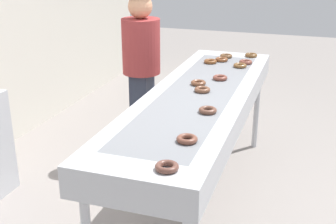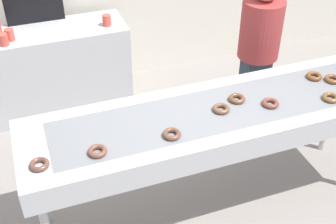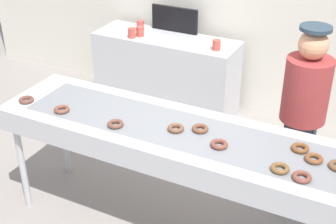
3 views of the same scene
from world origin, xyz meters
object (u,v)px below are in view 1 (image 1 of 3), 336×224
worker_baker (141,64)px  chocolate_donut_8 (202,90)px  chocolate_donut_10 (198,83)px  chocolate_donut_5 (220,78)px  chocolate_donut_0 (226,56)px  chocolate_donut_7 (251,55)px  chocolate_donut_1 (246,62)px  chocolate_donut_6 (167,167)px  chocolate_donut_4 (240,65)px  fryer_conveyor (199,103)px  chocolate_donut_11 (208,110)px  chocolate_donut_3 (222,59)px  chocolate_donut_2 (187,139)px  chocolate_donut_9 (210,61)px

worker_baker → chocolate_donut_8: bearing=58.1°
chocolate_donut_10 → chocolate_donut_5: bearing=-33.7°
chocolate_donut_0 → chocolate_donut_7: size_ratio=1.00×
chocolate_donut_1 → chocolate_donut_8: size_ratio=1.00×
chocolate_donut_6 → chocolate_donut_10: size_ratio=1.00×
chocolate_donut_4 → chocolate_donut_5: same height
chocolate_donut_5 → worker_baker: size_ratio=0.07×
chocolate_donut_4 → fryer_conveyor: bearing=168.5°
chocolate_donut_6 → chocolate_donut_10: 1.46m
chocolate_donut_11 → fryer_conveyor: bearing=22.0°
chocolate_donut_5 → chocolate_donut_11: size_ratio=1.00×
chocolate_donut_0 → chocolate_donut_6: 2.44m
chocolate_donut_7 → chocolate_donut_5: bearing=172.1°
chocolate_donut_1 → chocolate_donut_3: same height
fryer_conveyor → chocolate_donut_10: bearing=17.1°
chocolate_donut_3 → chocolate_donut_7: 0.37m
chocolate_donut_1 → chocolate_donut_8: bearing=169.6°
chocolate_donut_4 → worker_baker: 0.96m
chocolate_donut_10 → worker_baker: worker_baker is taller
chocolate_donut_2 → chocolate_donut_3: bearing=6.2°
chocolate_donut_4 → chocolate_donut_8: same height
chocolate_donut_0 → chocolate_donut_8: same height
chocolate_donut_6 → worker_baker: bearing=25.0°
chocolate_donut_0 → chocolate_donut_10: (-0.98, 0.03, 0.00)m
chocolate_donut_7 → chocolate_donut_6: bearing=179.2°
chocolate_donut_5 → chocolate_donut_7: bearing=-7.9°
chocolate_donut_0 → chocolate_donut_3: 0.16m
chocolate_donut_0 → chocolate_donut_7: 0.26m
chocolate_donut_4 → chocolate_donut_5: size_ratio=1.00×
chocolate_donut_11 → chocolate_donut_8: bearing=18.9°
chocolate_donut_4 → chocolate_donut_5: (-0.45, 0.09, 0.00)m
fryer_conveyor → worker_baker: bearing=45.6°
chocolate_donut_1 → chocolate_donut_3: (0.02, 0.24, 0.00)m
chocolate_donut_1 → worker_baker: bearing=102.0°
chocolate_donut_7 → chocolate_donut_10: bearing=166.8°
chocolate_donut_0 → chocolate_donut_11: 1.59m
fryer_conveyor → chocolate_donut_7: bearing=-9.1°
chocolate_donut_9 → chocolate_donut_11: bearing=-167.4°
chocolate_donut_11 → chocolate_donut_6: bearing=179.9°
chocolate_donut_7 → chocolate_donut_9: (-0.38, 0.33, 0.00)m
chocolate_donut_0 → chocolate_donut_1: (-0.18, -0.23, 0.00)m
chocolate_donut_9 → chocolate_donut_7: bearing=-40.7°
chocolate_donut_5 → chocolate_donut_9: size_ratio=1.00×
chocolate_donut_3 → chocolate_donut_11: bearing=-171.7°
fryer_conveyor → chocolate_donut_4: size_ratio=23.14×
fryer_conveyor → chocolate_donut_5: 0.40m
chocolate_donut_9 → chocolate_donut_2: bearing=-170.8°
chocolate_donut_7 → chocolate_donut_10: same height
fryer_conveyor → chocolate_donut_2: bearing=-169.6°
chocolate_donut_1 → chocolate_donut_9: bearing=104.9°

